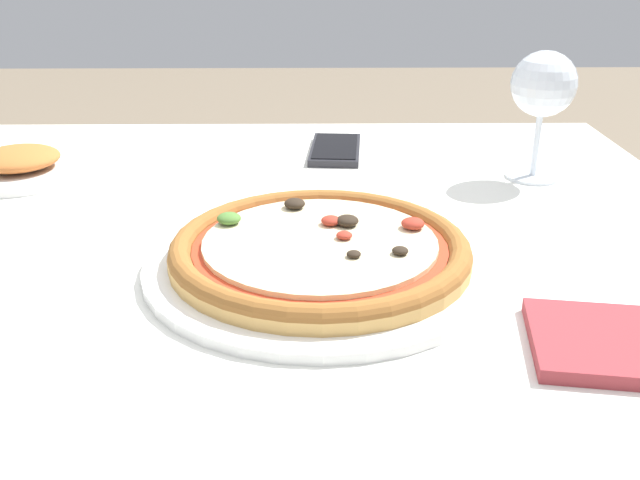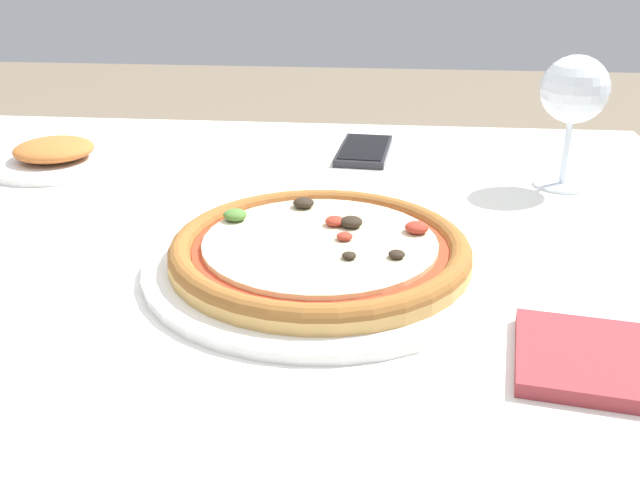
% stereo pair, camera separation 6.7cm
% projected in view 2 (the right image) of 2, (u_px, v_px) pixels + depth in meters
% --- Properties ---
extents(dining_table, '(1.15, 0.95, 0.71)m').
position_uv_depth(dining_table, '(219.00, 307.00, 0.80)').
color(dining_table, '#997047').
rests_on(dining_table, ground_plane).
extents(pizza_plate, '(0.34, 0.34, 0.04)m').
position_uv_depth(pizza_plate, '(320.00, 253.00, 0.68)').
color(pizza_plate, white).
rests_on(pizza_plate, dining_table).
extents(wine_glass_far_left, '(0.08, 0.08, 0.16)m').
position_uv_depth(wine_glass_far_left, '(574.00, 93.00, 0.86)').
color(wine_glass_far_left, silver).
rests_on(wine_glass_far_left, dining_table).
extents(cell_phone, '(0.08, 0.15, 0.01)m').
position_uv_depth(cell_phone, '(364.00, 150.00, 1.03)').
color(cell_phone, '#232328').
rests_on(cell_phone, dining_table).
extents(side_plate, '(0.18, 0.18, 0.04)m').
position_uv_depth(side_plate, '(55.00, 156.00, 0.98)').
color(side_plate, white).
rests_on(side_plate, dining_table).
extents(napkin_folded, '(0.17, 0.13, 0.01)m').
position_uv_depth(napkin_folded, '(620.00, 363.00, 0.53)').
color(napkin_folded, '#933338').
rests_on(napkin_folded, dining_table).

